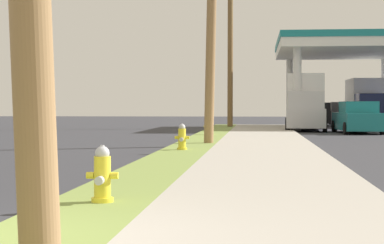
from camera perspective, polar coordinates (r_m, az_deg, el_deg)
fire_hydrant_nearest at (r=9.23m, az=-7.32°, el=-4.49°), size 0.42×0.38×0.74m
fire_hydrant_second at (r=19.92m, az=-0.82°, el=-1.34°), size 0.42×0.38×0.74m
fire_hydrant_third at (r=30.28m, az=1.37°, el=-0.41°), size 0.42×0.37×0.74m
utility_pole_midground at (r=23.63m, az=1.61°, el=9.77°), size 0.95×1.18×9.27m
utility_pole_background at (r=42.33m, az=3.14°, el=6.56°), size 0.34×1.57×10.02m
car_black_by_near_pump at (r=49.40m, az=10.32°, el=0.58°), size 2.14×4.59×1.57m
car_teal_by_far_pump at (r=35.56m, az=13.35°, el=0.26°), size 2.15×4.59×1.57m
truck_silver_at_forecourt at (r=39.17m, az=9.26°, el=1.50°), size 2.48×6.51×3.11m
truck_navy_on_apron at (r=46.51m, az=13.99°, el=1.45°), size 2.21×6.43×3.11m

